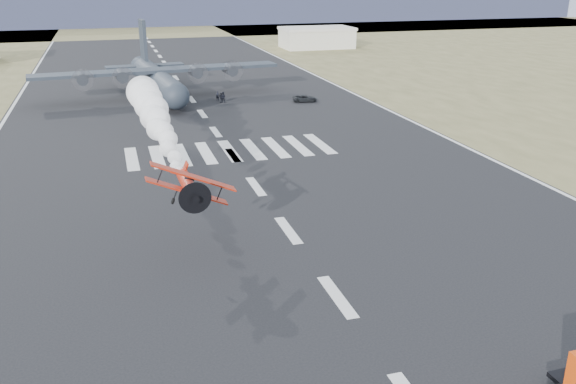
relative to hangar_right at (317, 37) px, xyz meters
name	(u,v)px	position (x,y,z in m)	size (l,w,h in m)	color
scrub_far	(139,29)	(-46.00, 80.00, -3.01)	(500.00, 80.00, 0.00)	brown
runway_markings	(216,132)	(-46.00, -90.00, -3.00)	(60.00, 260.00, 0.01)	silver
ridge_seg_d	(134,7)	(-46.00, 110.00, 3.49)	(150.00, 50.00, 13.00)	#838BA6
ridge_seg_e	(278,3)	(19.00, 110.00, 4.49)	(150.00, 50.00, 15.00)	#838BA6
ridge_seg_g	(519,1)	(149.00, 110.00, 3.49)	(150.00, 50.00, 13.00)	#838BA6
hangar_right	(317,37)	(0.00, 0.00, 0.00)	(20.50, 12.50, 5.90)	beige
aerobatic_biplane	(189,185)	(-54.65, -128.04, 2.71)	(6.41, 6.17, 4.13)	#C2360C
smoke_trail	(150,104)	(-55.19, -97.58, 2.98)	(4.35, 37.33, 4.35)	white
transport_aircraft	(157,78)	(-51.37, -60.71, 0.22)	(43.45, 35.70, 12.53)	#202430
support_vehicle	(305,98)	(-27.50, -73.65, -2.43)	(1.93, 4.19, 1.16)	black
crew_a	(132,97)	(-56.12, -65.54, -2.10)	(0.66, 0.55, 1.82)	black
crew_b	(223,97)	(-41.13, -70.09, -2.11)	(0.88, 0.54, 1.81)	black
crew_c	(150,97)	(-53.12, -66.15, -2.21)	(1.03, 0.48, 1.59)	black
crew_d	(221,98)	(-41.47, -70.15, -2.16)	(1.00, 0.51, 1.70)	black
crew_e	(185,98)	(-47.60, -69.22, -2.11)	(0.88, 0.54, 1.79)	black
crew_f	(187,95)	(-46.84, -65.93, -2.19)	(1.52, 0.49, 1.64)	black
crew_g	(218,96)	(-41.76, -68.33, -2.19)	(0.60, 0.49, 1.65)	black
crew_h	(138,101)	(-55.31, -69.07, -2.17)	(0.81, 0.50, 1.67)	black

